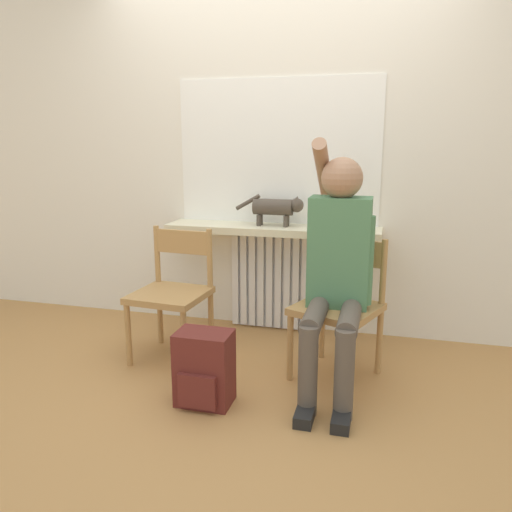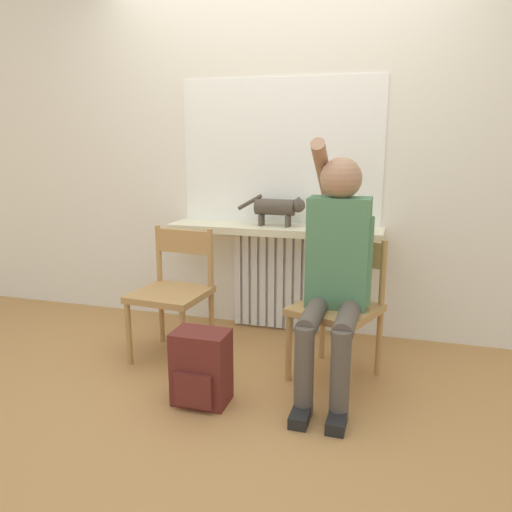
{
  "view_description": "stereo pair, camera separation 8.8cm",
  "coord_description": "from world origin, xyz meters",
  "px_view_note": "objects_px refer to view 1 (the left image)",
  "views": [
    {
      "loc": [
        0.77,
        -2.3,
        1.36
      ],
      "look_at": [
        0.0,
        0.61,
        0.67
      ],
      "focal_mm": 35.0,
      "sensor_mm": 36.0,
      "label": 1
    },
    {
      "loc": [
        0.85,
        -2.27,
        1.36
      ],
      "look_at": [
        0.0,
        0.61,
        0.67
      ],
      "focal_mm": 35.0,
      "sensor_mm": 36.0,
      "label": 2
    }
  ],
  "objects_px": {
    "backpack": "(204,369)",
    "chair_left": "(173,291)",
    "chair_right": "(340,305)",
    "cat": "(277,207)",
    "person": "(337,263)"
  },
  "relations": [
    {
      "from": "backpack",
      "to": "chair_left",
      "type": "bearing_deg",
      "value": 127.54
    },
    {
      "from": "chair_right",
      "to": "cat",
      "type": "distance_m",
      "value": 0.89
    },
    {
      "from": "chair_left",
      "to": "person",
      "type": "height_order",
      "value": "person"
    },
    {
      "from": "chair_left",
      "to": "backpack",
      "type": "relative_size",
      "value": 2.06
    },
    {
      "from": "cat",
      "to": "backpack",
      "type": "bearing_deg",
      "value": -97.78
    },
    {
      "from": "chair_right",
      "to": "backpack",
      "type": "bearing_deg",
      "value": -119.82
    },
    {
      "from": "chair_left",
      "to": "person",
      "type": "xyz_separation_m",
      "value": [
        1.04,
        -0.11,
        0.28
      ]
    },
    {
      "from": "chair_left",
      "to": "person",
      "type": "bearing_deg",
      "value": -1.66
    },
    {
      "from": "backpack",
      "to": "chair_right",
      "type": "bearing_deg",
      "value": 38.95
    },
    {
      "from": "backpack",
      "to": "person",
      "type": "bearing_deg",
      "value": 33.07
    },
    {
      "from": "person",
      "to": "cat",
      "type": "height_order",
      "value": "person"
    },
    {
      "from": "person",
      "to": "cat",
      "type": "distance_m",
      "value": 0.85
    },
    {
      "from": "chair_left",
      "to": "chair_right",
      "type": "xyz_separation_m",
      "value": [
        1.05,
        -0.0,
        0.0
      ]
    },
    {
      "from": "chair_left",
      "to": "person",
      "type": "relative_size",
      "value": 0.59
    },
    {
      "from": "person",
      "to": "chair_right",
      "type": "bearing_deg",
      "value": 83.21
    }
  ]
}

